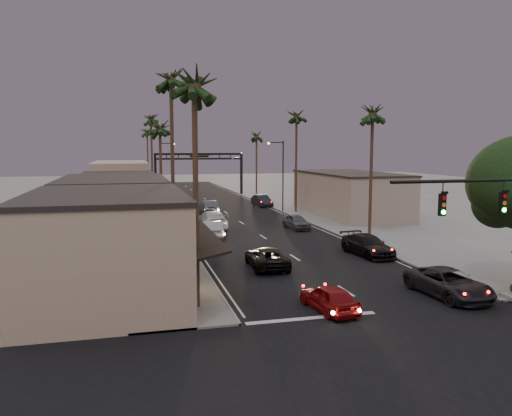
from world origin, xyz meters
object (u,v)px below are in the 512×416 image
streetlight_right (281,170)px  curbside_near (449,283)px  palm_rb (297,113)px  palm_lb (171,74)px  palm_lc (160,124)px  curbside_black (368,245)px  arch (199,163)px  palm_rc (256,133)px  oncoming_red (329,298)px  oncoming_pickup (267,258)px  palm_ld (151,116)px  palm_ra (373,108)px  palm_la (194,77)px  streetlight_left (163,167)px  oncoming_silver (211,229)px  palm_far (147,130)px

streetlight_right → curbside_near: 37.68m
palm_rb → palm_lb: bearing=-128.0°
palm_lc → curbside_black: palm_lc is taller
arch → palm_rc: bearing=-34.9°
oncoming_red → oncoming_pickup: bearing=-94.0°
curbside_near → palm_ld: bearing=102.0°
curbside_black → oncoming_pickup: bearing=-173.5°
palm_lb → palm_ra: palm_lb is taller
palm_la → streetlight_right: bearing=66.7°
streetlight_left → palm_rc: palm_rc is taller
palm_ra → palm_rb: size_ratio=0.93×
arch → oncoming_silver: 41.93m
curbside_near → palm_rc: bearing=82.3°
palm_lc → curbside_near: palm_lc is taller
oncoming_red → arch: bearing=-99.6°
streetlight_left → curbside_black: (12.50, -39.62, -4.55)m
palm_far → arch: bearing=-44.0°
palm_far → palm_ld: bearing=-90.7°
palm_far → oncoming_pickup: (5.43, -61.48, -10.74)m
palm_rc → oncoming_pickup: palm_rc is taller
palm_far → oncoming_red: (6.00, -71.00, -10.76)m
palm_ra → palm_lc: bearing=145.1°
palm_la → palm_ra: size_ratio=1.00×
palm_rb → curbside_near: bearing=-95.7°
oncoming_pickup → curbside_near: size_ratio=0.93×
palm_lb → palm_rb: palm_lb is taller
palm_la → palm_rc: 57.63m
palm_ra → curbside_near: 19.87m
streetlight_left → oncoming_silver: (2.21, -29.39, -4.53)m
palm_la → oncoming_pickup: (5.73, 7.52, -10.74)m
palm_lc → palm_rc: size_ratio=1.00×
palm_lb → oncoming_red: 20.64m
palm_ra → palm_la: bearing=-138.9°
palm_ra → streetlight_right: bearing=94.6°
arch → palm_la: 61.88m
palm_lb → streetlight_right: bearing=56.0°
streetlight_right → streetlight_left: 18.99m
arch → palm_ld: 18.61m
palm_ra → arch: bearing=100.6°
palm_lc → palm_far: palm_far is taller
arch → oncoming_pickup: (-2.87, -53.48, -4.83)m
streetlight_right → curbside_black: bearing=-92.9°
oncoming_pickup → oncoming_silver: oncoming_silver is taller
curbside_black → palm_la: bearing=-152.5°
palm_la → palm_ld: size_ratio=0.93×
streetlight_right → palm_rb: palm_rb is taller
streetlight_left → palm_lb: (-1.68, -36.00, 8.06)m
palm_rc → palm_far: bearing=140.4°
palm_lc → palm_ra: palm_ra is taller
streetlight_right → palm_ld: bearing=147.2°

